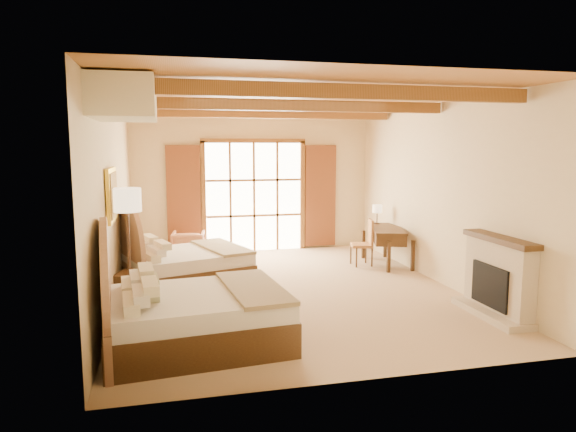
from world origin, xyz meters
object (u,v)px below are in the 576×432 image
object	(u,v)px
bed_near	(183,312)
nightstand	(133,291)
bed_far	(177,264)
desk	(387,245)
armchair	(188,246)

from	to	relation	value
bed_near	nightstand	bearing A→B (deg)	106.65
bed_far	desk	size ratio (longest dim) A/B	1.60
armchair	bed_near	bearing A→B (deg)	94.12
nightstand	desk	size ratio (longest dim) A/B	0.36
bed_near	armchair	xyz separation A→B (m)	(0.27, 4.88, -0.12)
bed_far	armchair	distance (m)	2.10
desk	bed_far	bearing A→B (deg)	-153.30
bed_far	armchair	size ratio (longest dim) A/B	3.59
bed_near	nightstand	size ratio (longest dim) A/B	4.14
bed_far	armchair	world-z (taller)	bed_far
nightstand	armchair	distance (m)	3.37
nightstand	desk	bearing A→B (deg)	39.31
bed_far	nightstand	bearing A→B (deg)	-138.38
nightstand	bed_far	bearing A→B (deg)	78.09
bed_near	armchair	distance (m)	4.89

